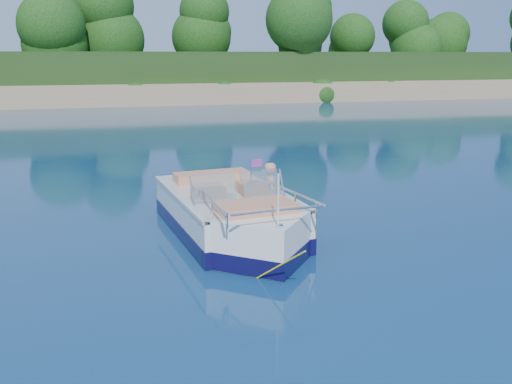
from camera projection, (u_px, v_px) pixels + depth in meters
ground at (241, 272)px, 10.20m from camera, size 160.00×160.00×0.00m
shoreline at (121, 78)px, 69.88m from camera, size 170.00×59.00×6.00m
treeline at (127, 33)px, 47.43m from camera, size 150.00×7.12×8.19m
motorboat at (233, 219)px, 12.06m from camera, size 2.70×6.29×2.10m
tow_tube at (276, 206)px, 14.26m from camera, size 1.38×1.38×0.33m
boy at (271, 210)px, 14.27m from camera, size 0.47×0.91×1.72m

